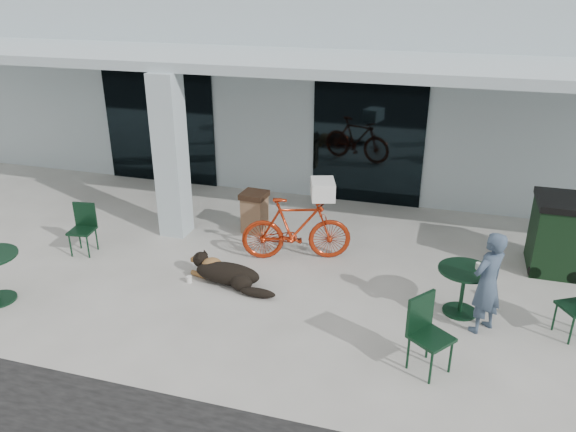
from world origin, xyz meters
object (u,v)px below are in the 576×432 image
(dog, at_px, (228,272))
(cafe_chair_far_a, at_px, (431,337))
(cafe_chair_near, at_px, (82,230))
(person, at_px, (487,283))
(wheeled_bin, at_px, (556,234))
(trash_receptacle, at_px, (255,212))
(cafe_table_far, at_px, (462,291))
(bicycle, at_px, (296,229))

(dog, distance_m, cafe_chair_far_a, 3.57)
(cafe_chair_near, xyz_separation_m, person, (6.92, -0.48, 0.30))
(cafe_chair_near, height_order, wheeled_bin, wheeled_bin)
(trash_receptacle, bearing_deg, dog, -82.62)
(cafe_table_far, height_order, person, person)
(dog, height_order, cafe_chair_far_a, cafe_chair_far_a)
(cafe_chair_near, height_order, person, person)
(cafe_table_far, bearing_deg, cafe_chair_far_a, -103.94)
(cafe_chair_far_a, height_order, wheeled_bin, wheeled_bin)
(dog, relative_size, wheeled_bin, 0.98)
(cafe_chair_far_a, relative_size, wheeled_bin, 0.79)
(person, relative_size, trash_receptacle, 1.87)
(cafe_table_far, distance_m, wheeled_bin, 2.42)
(cafe_table_far, xyz_separation_m, cafe_chair_far_a, (-0.38, -1.53, 0.14))
(cafe_table_far, distance_m, cafe_chair_far_a, 1.58)
(cafe_chair_near, height_order, trash_receptacle, cafe_chair_near)
(bicycle, xyz_separation_m, cafe_chair_near, (-3.77, -0.90, -0.12))
(bicycle, distance_m, person, 3.44)
(wheeled_bin, bearing_deg, cafe_chair_far_a, -118.38)
(dog, relative_size, cafe_table_far, 1.62)
(bicycle, bearing_deg, person, -131.23)
(dog, bearing_deg, wheeled_bin, 38.17)
(bicycle, xyz_separation_m, dog, (-0.83, -1.20, -0.37))
(person, relative_size, wheeled_bin, 1.18)
(cafe_table_far, bearing_deg, wheeled_bin, 51.99)
(dog, bearing_deg, trash_receptacle, 113.43)
(trash_receptacle, bearing_deg, person, -28.17)
(bicycle, height_order, cafe_chair_far_a, bicycle)
(cafe_table_far, bearing_deg, bicycle, 160.74)
(cafe_chair_near, height_order, cafe_table_far, cafe_chair_near)
(cafe_chair_far_a, height_order, trash_receptacle, cafe_chair_far_a)
(dog, height_order, person, person)
(dog, distance_m, trash_receptacle, 2.13)
(bicycle, relative_size, wheeled_bin, 1.49)
(bicycle, distance_m, cafe_table_far, 3.03)
(cafe_chair_near, bearing_deg, bicycle, 5.85)
(cafe_table_far, bearing_deg, person, -52.40)
(cafe_table_far, distance_m, trash_receptacle, 4.39)
(bicycle, relative_size, person, 1.26)
(bicycle, bearing_deg, cafe_table_far, -126.87)
(dog, relative_size, person, 0.83)
(cafe_chair_near, distance_m, cafe_chair_far_a, 6.45)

